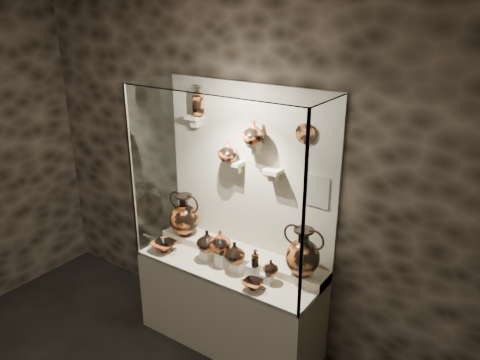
% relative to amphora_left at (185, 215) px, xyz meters
% --- Properties ---
extents(wall_back, '(5.00, 0.02, 3.20)m').
position_rel_amphora_left_xyz_m(wall_back, '(0.62, 0.20, 0.49)').
color(wall_back, black).
rests_on(wall_back, ground).
extents(plinth, '(1.70, 0.60, 0.80)m').
position_rel_amphora_left_xyz_m(plinth, '(0.62, -0.12, -0.71)').
color(plinth, beige).
rests_on(plinth, floor).
extents(front_tier, '(1.68, 0.58, 0.03)m').
position_rel_amphora_left_xyz_m(front_tier, '(0.62, -0.12, -0.29)').
color(front_tier, beige).
rests_on(front_tier, plinth).
extents(rear_tier, '(1.70, 0.25, 0.10)m').
position_rel_amphora_left_xyz_m(rear_tier, '(0.62, 0.05, -0.26)').
color(rear_tier, beige).
rests_on(rear_tier, plinth).
extents(back_panel, '(1.70, 0.03, 1.60)m').
position_rel_amphora_left_xyz_m(back_panel, '(0.62, 0.19, 0.49)').
color(back_panel, beige).
rests_on(back_panel, plinth).
extents(glass_front, '(1.70, 0.01, 1.60)m').
position_rel_amphora_left_xyz_m(glass_front, '(0.62, -0.42, 0.49)').
color(glass_front, white).
rests_on(glass_front, plinth).
extents(glass_left, '(0.01, 0.60, 1.60)m').
position_rel_amphora_left_xyz_m(glass_left, '(-0.23, -0.12, 0.49)').
color(glass_left, white).
rests_on(glass_left, plinth).
extents(glass_right, '(0.01, 0.60, 1.60)m').
position_rel_amphora_left_xyz_m(glass_right, '(1.46, -0.12, 0.49)').
color(glass_right, white).
rests_on(glass_right, plinth).
extents(glass_top, '(1.70, 0.60, 0.01)m').
position_rel_amphora_left_xyz_m(glass_top, '(0.62, -0.12, 1.29)').
color(glass_top, white).
rests_on(glass_top, back_panel).
extents(frame_post_left, '(0.02, 0.02, 1.60)m').
position_rel_amphora_left_xyz_m(frame_post_left, '(-0.22, -0.41, 0.49)').
color(frame_post_left, gray).
rests_on(frame_post_left, plinth).
extents(frame_post_right, '(0.02, 0.02, 1.60)m').
position_rel_amphora_left_xyz_m(frame_post_right, '(1.46, -0.41, 0.49)').
color(frame_post_right, gray).
rests_on(frame_post_right, plinth).
extents(pedestal_a, '(0.09, 0.09, 0.10)m').
position_rel_amphora_left_xyz_m(pedestal_a, '(0.40, -0.17, -0.23)').
color(pedestal_a, silver).
rests_on(pedestal_a, front_tier).
extents(pedestal_b, '(0.09, 0.09, 0.13)m').
position_rel_amphora_left_xyz_m(pedestal_b, '(0.57, -0.17, -0.21)').
color(pedestal_b, silver).
rests_on(pedestal_b, front_tier).
extents(pedestal_c, '(0.09, 0.09, 0.09)m').
position_rel_amphora_left_xyz_m(pedestal_c, '(0.74, -0.17, -0.23)').
color(pedestal_c, silver).
rests_on(pedestal_c, front_tier).
extents(pedestal_d, '(0.09, 0.09, 0.12)m').
position_rel_amphora_left_xyz_m(pedestal_d, '(0.90, -0.17, -0.22)').
color(pedestal_d, silver).
rests_on(pedestal_d, front_tier).
extents(pedestal_e, '(0.09, 0.09, 0.08)m').
position_rel_amphora_left_xyz_m(pedestal_e, '(1.04, -0.17, -0.24)').
color(pedestal_e, silver).
rests_on(pedestal_e, front_tier).
extents(bracket_ul, '(0.14, 0.12, 0.04)m').
position_rel_amphora_left_xyz_m(bracket_ul, '(0.07, 0.12, 0.94)').
color(bracket_ul, beige).
rests_on(bracket_ul, back_panel).
extents(bracket_ca, '(0.14, 0.12, 0.04)m').
position_rel_amphora_left_xyz_m(bracket_ca, '(0.52, 0.12, 0.59)').
color(bracket_ca, beige).
rests_on(bracket_ca, back_panel).
extents(bracket_cb, '(0.10, 0.12, 0.04)m').
position_rel_amphora_left_xyz_m(bracket_cb, '(0.72, 0.12, 0.79)').
color(bracket_cb, beige).
rests_on(bracket_cb, back_panel).
extents(bracket_cc, '(0.14, 0.12, 0.04)m').
position_rel_amphora_left_xyz_m(bracket_cc, '(0.90, 0.12, 0.59)').
color(bracket_cc, beige).
rests_on(bracket_cc, back_panel).
extents(amphora_left, '(0.43, 0.43, 0.42)m').
position_rel_amphora_left_xyz_m(amphora_left, '(0.00, 0.00, 0.00)').
color(amphora_left, '#A54E1F').
rests_on(amphora_left, rear_tier).
extents(amphora_right, '(0.37, 0.37, 0.42)m').
position_rel_amphora_left_xyz_m(amphora_right, '(1.27, -0.00, 0.00)').
color(amphora_right, '#A54E1F').
rests_on(amphora_right, rear_tier).
extents(jug_a, '(0.24, 0.24, 0.20)m').
position_rel_amphora_left_xyz_m(jug_a, '(0.41, -0.17, -0.08)').
color(jug_a, '#A54E1F').
rests_on(jug_a, pedestal_a).
extents(jug_b, '(0.25, 0.25, 0.20)m').
position_rel_amphora_left_xyz_m(jug_b, '(0.55, -0.16, -0.05)').
color(jug_b, '#B84520').
rests_on(jug_b, pedestal_b).
extents(jug_c, '(0.22, 0.22, 0.19)m').
position_rel_amphora_left_xyz_m(jug_c, '(0.72, -0.19, -0.09)').
color(jug_c, '#A54E1F').
rests_on(jug_c, pedestal_c).
extents(jug_e, '(0.14, 0.14, 0.13)m').
position_rel_amphora_left_xyz_m(jug_e, '(1.06, -0.16, -0.13)').
color(jug_e, '#A54E1F').
rests_on(jug_e, pedestal_e).
extents(lekythos_small, '(0.08, 0.08, 0.18)m').
position_rel_amphora_left_xyz_m(lekythos_small, '(0.93, -0.19, -0.07)').
color(lekythos_small, '#B84520').
rests_on(lekythos_small, pedestal_d).
extents(kylix_left, '(0.35, 0.32, 0.11)m').
position_rel_amphora_left_xyz_m(kylix_left, '(-0.03, -0.27, -0.22)').
color(kylix_left, '#B84520').
rests_on(kylix_left, front_tier).
extents(kylix_right, '(0.26, 0.24, 0.09)m').
position_rel_amphora_left_xyz_m(kylix_right, '(0.99, -0.32, -0.24)').
color(kylix_right, '#A54E1F').
rests_on(kylix_right, front_tier).
extents(lekythos_tall, '(0.13, 0.13, 0.29)m').
position_rel_amphora_left_xyz_m(lekythos_tall, '(0.13, 0.11, 1.10)').
color(lekythos_tall, '#A54E1F').
rests_on(lekythos_tall, bracket_ul).
extents(ovoid_vase_a, '(0.22, 0.22, 0.18)m').
position_rel_amphora_left_xyz_m(ovoid_vase_a, '(0.46, 0.08, 0.70)').
color(ovoid_vase_a, '#B84520').
rests_on(ovoid_vase_a, bracket_ca).
extents(ovoid_vase_b, '(0.21, 0.21, 0.20)m').
position_rel_amphora_left_xyz_m(ovoid_vase_b, '(0.73, 0.07, 0.91)').
color(ovoid_vase_b, '#B84520').
rests_on(ovoid_vase_b, bracket_cb).
extents(wall_plate, '(0.17, 0.02, 0.17)m').
position_rel_amphora_left_xyz_m(wall_plate, '(1.15, 0.17, 0.94)').
color(wall_plate, '#9F4F1F').
rests_on(wall_plate, back_panel).
extents(info_placard, '(0.20, 0.01, 0.27)m').
position_rel_amphora_left_xyz_m(info_placard, '(1.28, 0.17, 0.48)').
color(info_placard, beige).
rests_on(info_placard, back_panel).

